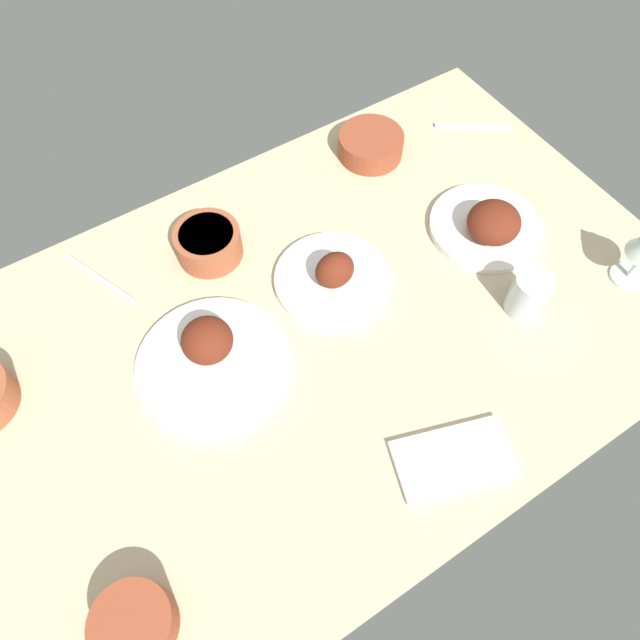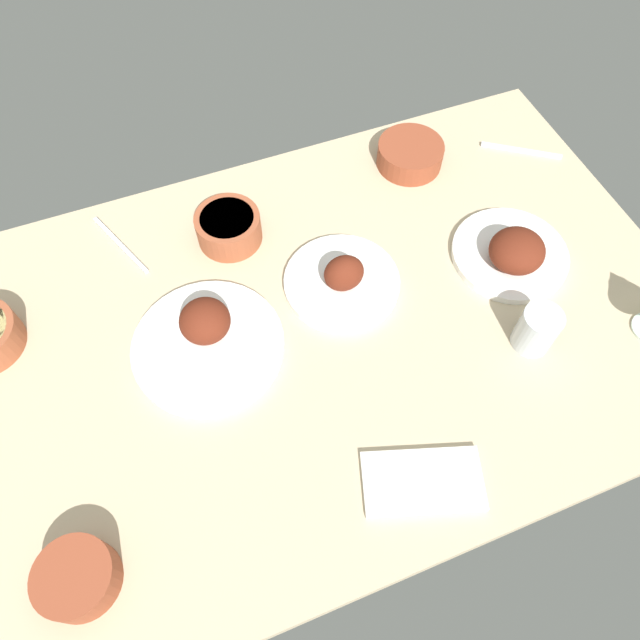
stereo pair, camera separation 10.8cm
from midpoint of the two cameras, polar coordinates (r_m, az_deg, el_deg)
The scene contains 11 objects.
dining_table at distance 111.21cm, azimuth 2.76°, elevation -1.29°, with size 140.00×90.00×4.00cm, color #C6B28E.
plate_far_side at distance 106.57cm, azimuth -8.07°, elevation -1.95°, with size 27.64×27.64×8.77cm.
plate_center_main at distance 123.02cm, azimuth 20.63°, elevation 5.94°, with size 23.02×23.02×8.65cm.
plate_near_viewer at distance 112.79cm, azimuth 4.92°, elevation 3.70°, with size 22.45×22.45×8.70cm.
bowl_cream at distance 96.72cm, azimuth -19.39°, elevation -22.83°, with size 11.60×11.60×5.78cm.
bowl_soup at distance 135.73cm, azimuth 11.07°, elevation 15.38°, with size 14.36×14.36×5.23cm.
bowl_sauce at distance 119.21cm, azimuth -6.30°, elevation 8.75°, with size 13.02×13.02×6.30cm.
water_tumbler at distance 112.68cm, azimuth 22.88°, elevation -1.08°, with size 7.12×7.12×8.83cm, color silver.
folded_napkin at distance 99.81cm, azimuth 13.09°, elevation -15.25°, with size 19.23×10.31×1.20cm, color white.
fork_loose at distance 146.82cm, azimuth 21.00°, elevation 14.95°, with size 18.02×0.90×0.80cm, color silver.
spoon_loose at distance 124.56cm, azimuth -16.47°, elevation 6.81°, with size 18.74×0.90×0.80cm, color silver.
Camera 2 is at (-20.24, -51.60, 98.56)cm, focal length 33.03 mm.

